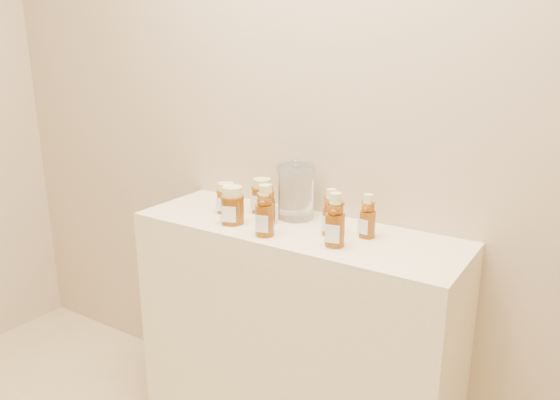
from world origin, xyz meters
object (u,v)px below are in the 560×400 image
Objects in this scene: bear_bottle_back_left at (268,201)px; honey_jar_left at (226,198)px; display_table at (294,340)px; bear_bottle_front_left at (265,207)px; glass_canister at (296,190)px.

bear_bottle_back_left is 1.40× the size of honey_jar_left.
bear_bottle_front_left is at bearing -109.17° from display_table.
display_table is 0.57m from glass_canister.
bear_bottle_back_left is 0.12m from glass_canister.
bear_bottle_back_left reaches higher than display_table.
bear_bottle_front_left is 0.22m from glass_canister.
bear_bottle_front_left is (0.06, -0.11, 0.02)m from bear_bottle_back_left.
bear_bottle_front_left is 0.92× the size of glass_canister.
glass_canister reaches higher than bear_bottle_back_left.
glass_canister is (-0.05, 0.09, 0.56)m from display_table.
bear_bottle_front_left is (-0.04, -0.13, 0.55)m from display_table.
display_table is at bearing -59.30° from glass_canister.
bear_bottle_back_left is at bearing -8.06° from honey_jar_left.
honey_jar_left is at bearing 138.06° from bear_bottle_front_left.
bear_bottle_back_left is (-0.11, -0.01, 0.53)m from display_table.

